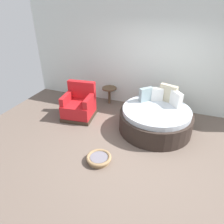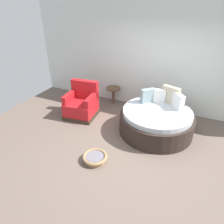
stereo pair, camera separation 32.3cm
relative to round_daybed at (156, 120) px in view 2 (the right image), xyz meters
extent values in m
cube|color=#66564C|center=(-0.22, -0.92, -0.32)|extent=(8.00, 8.00, 0.02)
cube|color=silver|center=(-0.22, 1.28, 1.20)|extent=(8.00, 0.12, 3.00)
cylinder|color=#2D231E|center=(0.00, -0.01, -0.07)|extent=(1.77, 1.77, 0.47)
cylinder|color=#B2BCC6|center=(0.00, -0.01, 0.23)|extent=(1.63, 1.63, 0.12)
cube|color=white|center=(0.39, 0.31, 0.47)|extent=(0.32, 0.36, 0.36)
cube|color=#BCB293|center=(0.18, 0.49, 0.50)|extent=(0.45, 0.26, 0.44)
cube|color=white|center=(-0.11, 0.45, 0.45)|extent=(0.35, 0.19, 0.34)
cube|color=gray|center=(-0.35, 0.31, 0.46)|extent=(0.33, 0.34, 0.35)
cube|color=#38281E|center=(-2.07, -0.13, -0.26)|extent=(0.88, 0.88, 0.10)
cube|color=red|center=(-2.07, -0.13, -0.04)|extent=(0.84, 0.84, 0.34)
cube|color=red|center=(-2.10, 0.18, 0.38)|extent=(0.77, 0.25, 0.50)
cube|color=red|center=(-2.38, -0.17, 0.24)|extent=(0.20, 0.69, 0.22)
cube|color=red|center=(-1.75, -0.09, 0.24)|extent=(0.20, 0.69, 0.22)
cylinder|color=#8E704C|center=(-0.85, -1.56, -0.28)|extent=(0.44, 0.44, 0.06)
torus|color=#8E704C|center=(-0.85, -1.56, -0.21)|extent=(0.51, 0.51, 0.07)
cylinder|color=slate|center=(-0.85, -1.56, -0.22)|extent=(0.36, 0.36, 0.05)
cylinder|color=brown|center=(-1.60, 0.97, -0.07)|extent=(0.08, 0.08, 0.48)
cylinder|color=brown|center=(-1.60, 0.97, 0.19)|extent=(0.44, 0.44, 0.04)
camera|label=1|loc=(0.49, -4.39, 2.59)|focal=32.63mm
camera|label=2|loc=(0.79, -4.26, 2.59)|focal=32.63mm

